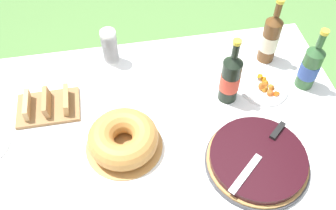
# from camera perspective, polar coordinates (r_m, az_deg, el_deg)

# --- Properties ---
(ground_plane) EXTENTS (16.00, 16.00, 0.00)m
(ground_plane) POSITION_cam_1_polar(r_m,az_deg,el_deg) (2.12, -3.69, -14.95)
(ground_plane) COLOR #568442
(garden_table) EXTENTS (1.80, 1.08, 0.68)m
(garden_table) POSITION_cam_1_polar(r_m,az_deg,el_deg) (1.57, -4.85, -5.69)
(garden_table) COLOR #A87A47
(garden_table) RESTS_ON ground_plane
(tablecloth) EXTENTS (1.81, 1.09, 0.10)m
(tablecloth) POSITION_cam_1_polar(r_m,az_deg,el_deg) (1.53, -4.96, -4.78)
(tablecloth) COLOR white
(tablecloth) RESTS_ON garden_table
(berry_tart) EXTENTS (0.39, 0.39, 0.06)m
(berry_tart) POSITION_cam_1_polar(r_m,az_deg,el_deg) (1.46, 13.46, -8.16)
(berry_tart) COLOR #38383D
(berry_tart) RESTS_ON tablecloth
(serving_knife) EXTENTS (0.30, 0.26, 0.01)m
(serving_knife) POSITION_cam_1_polar(r_m,az_deg,el_deg) (1.44, 14.30, -6.65)
(serving_knife) COLOR silver
(serving_knife) RESTS_ON berry_tart
(bundt_cake) EXTENTS (0.30, 0.30, 0.11)m
(bundt_cake) POSITION_cam_1_polar(r_m,az_deg,el_deg) (1.45, -6.84, -5.17)
(bundt_cake) COLOR #B78447
(bundt_cake) RESTS_ON tablecloth
(cup_stack) EXTENTS (0.07, 0.07, 0.18)m
(cup_stack) POSITION_cam_1_polar(r_m,az_deg,el_deg) (1.75, -8.87, 8.78)
(cup_stack) COLOR white
(cup_stack) RESTS_ON tablecloth
(cider_bottle_green) EXTENTS (0.08, 0.08, 0.31)m
(cider_bottle_green) POSITION_cam_1_polar(r_m,az_deg,el_deg) (1.71, 20.90, 5.57)
(cider_bottle_green) COLOR #2D562D
(cider_bottle_green) RESTS_ON tablecloth
(cider_bottle_amber) EXTENTS (0.08, 0.08, 0.33)m
(cider_bottle_amber) POSITION_cam_1_polar(r_m,az_deg,el_deg) (1.77, 15.31, 9.81)
(cider_bottle_amber) COLOR brown
(cider_bottle_amber) RESTS_ON tablecloth
(juice_bottle_red) EXTENTS (0.08, 0.08, 0.33)m
(juice_bottle_red) POSITION_cam_1_polar(r_m,az_deg,el_deg) (1.56, 9.49, 4.09)
(juice_bottle_red) COLOR black
(juice_bottle_red) RESTS_ON tablecloth
(snack_plate_right) EXTENTS (0.21, 0.21, 0.06)m
(snack_plate_right) POSITION_cam_1_polar(r_m,az_deg,el_deg) (1.71, 14.47, 2.67)
(snack_plate_right) COLOR white
(snack_plate_right) RESTS_ON tablecloth
(bread_board) EXTENTS (0.26, 0.18, 0.07)m
(bread_board) POSITION_cam_1_polar(r_m,az_deg,el_deg) (1.65, -17.85, -0.07)
(bread_board) COLOR olive
(bread_board) RESTS_ON tablecloth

